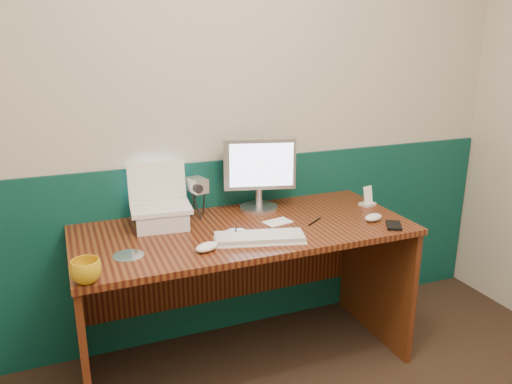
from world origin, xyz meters
name	(u,v)px	position (x,y,z in m)	size (l,w,h in m)	color
back_wall	(212,113)	(0.00, 1.75, 1.25)	(3.50, 0.04, 2.50)	#BEB4A0
wainscot	(217,249)	(0.00, 1.74, 0.50)	(3.48, 0.02, 1.00)	#072F30
desk	(245,297)	(0.03, 1.38, 0.38)	(1.60, 0.70, 0.75)	#361009
laptop_riser	(161,218)	(-0.33, 1.54, 0.79)	(0.24, 0.21, 0.08)	silver
laptop	(159,187)	(-0.33, 1.54, 0.95)	(0.28, 0.21, 0.23)	white
monitor	(259,176)	(0.20, 1.60, 0.94)	(0.37, 0.11, 0.37)	silver
keyboard	(259,238)	(0.04, 1.20, 0.76)	(0.40, 0.13, 0.02)	silver
mouse_right	(373,217)	(0.66, 1.23, 0.77)	(0.11, 0.06, 0.04)	silver
mouse_left	(207,247)	(-0.21, 1.18, 0.77)	(0.11, 0.06, 0.04)	white
mug	(86,271)	(-0.71, 1.07, 0.79)	(0.11, 0.11, 0.09)	gold
camcorder	(198,199)	(-0.13, 1.61, 0.85)	(0.09, 0.12, 0.19)	silver
cd_spindle	(236,235)	(-0.05, 1.28, 0.76)	(0.11, 0.11, 0.02)	silver
cd_loose_a	(128,255)	(-0.53, 1.26, 0.75)	(0.13, 0.13, 0.00)	#ACB6BC
pen	(315,222)	(0.38, 1.32, 0.75)	(0.01, 0.01, 0.13)	black
papers	(278,222)	(0.21, 1.38, 0.75)	(0.13, 0.09, 0.00)	white
dock	(367,204)	(0.77, 1.44, 0.76)	(0.08, 0.06, 0.01)	silver
music_player	(368,195)	(0.77, 1.44, 0.81)	(0.05, 0.01, 0.09)	white
pda	(394,225)	(0.70, 1.12, 0.76)	(0.07, 0.12, 0.01)	black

